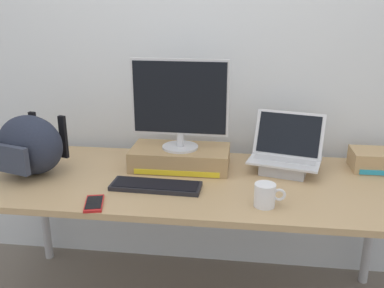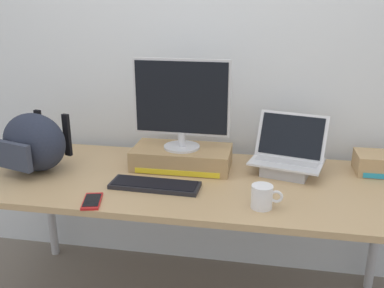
% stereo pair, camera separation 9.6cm
% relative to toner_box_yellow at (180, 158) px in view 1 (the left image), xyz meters
% --- Properties ---
extents(back_wall, '(7.00, 0.10, 2.60)m').
position_rel_toner_box_yellow_xyz_m(back_wall, '(0.08, 0.35, 0.50)').
color(back_wall, silver).
rests_on(back_wall, ground).
extents(desk, '(2.06, 0.80, 0.75)m').
position_rel_toner_box_yellow_xyz_m(desk, '(0.08, -0.15, -0.11)').
color(desk, tan).
rests_on(desk, ground).
extents(toner_box_yellow, '(0.50, 0.26, 0.10)m').
position_rel_toner_box_yellow_xyz_m(toner_box_yellow, '(0.00, 0.00, 0.00)').
color(toner_box_yellow, '#A88456').
rests_on(toner_box_yellow, desk).
extents(desktop_monitor, '(0.49, 0.18, 0.46)m').
position_rel_toner_box_yellow_xyz_m(desktop_monitor, '(-0.00, -0.00, 0.29)').
color(desktop_monitor, silver).
rests_on(desktop_monitor, toner_box_yellow).
extents(open_laptop, '(0.39, 0.32, 0.29)m').
position_rel_toner_box_yellow_xyz_m(open_laptop, '(0.53, 0.02, 0.01)').
color(open_laptop, '#ADADB2').
rests_on(open_laptop, desk).
extents(external_keyboard, '(0.42, 0.15, 0.02)m').
position_rel_toner_box_yellow_xyz_m(external_keyboard, '(-0.07, -0.28, -0.04)').
color(external_keyboard, black).
rests_on(external_keyboard, desk).
extents(messenger_backpack, '(0.41, 0.34, 0.30)m').
position_rel_toner_box_yellow_xyz_m(messenger_backpack, '(-0.72, -0.17, 0.10)').
color(messenger_backpack, '#232838').
rests_on(messenger_backpack, desk).
extents(coffee_mug, '(0.13, 0.09, 0.10)m').
position_rel_toner_box_yellow_xyz_m(coffee_mug, '(0.42, -0.39, -0.00)').
color(coffee_mug, silver).
rests_on(coffee_mug, desk).
extents(cell_phone, '(0.11, 0.17, 0.01)m').
position_rel_toner_box_yellow_xyz_m(cell_phone, '(-0.30, -0.47, -0.05)').
color(cell_phone, red).
rests_on(cell_phone, desk).
extents(toner_box_cyan, '(0.32, 0.18, 0.10)m').
position_rel_toner_box_yellow_xyz_m(toner_box_cyan, '(1.03, 0.10, -0.00)').
color(toner_box_cyan, tan).
rests_on(toner_box_cyan, desk).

